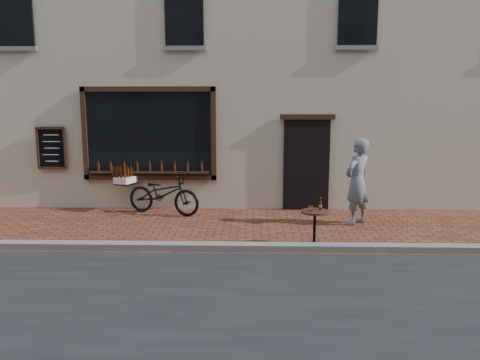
{
  "coord_description": "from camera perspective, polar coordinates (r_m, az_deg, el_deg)",
  "views": [
    {
      "loc": [
        0.61,
        -7.79,
        2.59
      ],
      "look_at": [
        0.36,
        1.2,
        1.1
      ],
      "focal_mm": 35.0,
      "sensor_mm": 36.0,
      "label": 1
    }
  ],
  "objects": [
    {
      "name": "shop_building",
      "position": [
        14.5,
        -0.88,
        18.96
      ],
      "size": [
        28.0,
        6.2,
        10.0
      ],
      "color": "beige",
      "rests_on": "ground"
    },
    {
      "name": "ground",
      "position": [
        8.23,
        -2.75,
        -8.94
      ],
      "size": [
        90.0,
        90.0,
        0.0
      ],
      "primitive_type": "plane",
      "color": "#5A2B1D",
      "rests_on": "ground"
    },
    {
      "name": "kerb",
      "position": [
        8.4,
        -2.65,
        -8.13
      ],
      "size": [
        90.0,
        0.25,
        0.12
      ],
      "primitive_type": "cube",
      "color": "slate",
      "rests_on": "ground"
    },
    {
      "name": "cargo_bicycle",
      "position": [
        11.11,
        -9.49,
        -1.58
      ],
      "size": [
        2.24,
        1.28,
        1.04
      ],
      "rotation": [
        0.0,
        0.0,
        1.23
      ],
      "color": "black",
      "rests_on": "ground"
    },
    {
      "name": "pedestrian",
      "position": [
        10.27,
        14.1,
        -0.2
      ],
      "size": [
        0.8,
        0.79,
        1.85
      ],
      "primitive_type": "imported",
      "rotation": [
        0.0,
        0.0,
        3.89
      ],
      "color": "slate",
      "rests_on": "ground"
    },
    {
      "name": "bistro_table",
      "position": [
        8.61,
        9.11,
        -4.94
      ],
      "size": [
        0.51,
        0.51,
        0.88
      ],
      "color": "black",
      "rests_on": "ground"
    }
  ]
}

